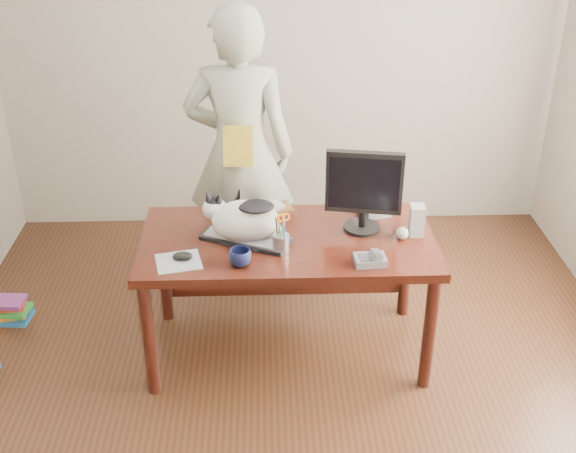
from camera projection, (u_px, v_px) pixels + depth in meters
The scene contains 17 objects.
room at pixel (292, 185), 3.09m from camera, with size 4.50×4.50×4.50m.
desk at pixel (287, 254), 4.05m from camera, with size 1.60×0.80×0.75m.
keyboard at pixel (246, 238), 3.88m from camera, with size 0.51×0.36×0.03m.
cat at pixel (243, 218), 3.82m from camera, with size 0.46×0.35×0.27m.
monitor at pixel (364, 187), 3.86m from camera, with size 0.41×0.23×0.47m.
pen_cup at pixel (281, 241), 3.75m from camera, with size 0.11×0.11×0.22m.
mousepad at pixel (179, 262), 3.69m from camera, with size 0.26×0.25×0.01m.
mouse at pixel (183, 256), 3.70m from camera, with size 0.11×0.09×0.04m.
coffee_mug at pixel (240, 257), 3.64m from camera, with size 0.11×0.11×0.09m, color black.
phone at pixel (371, 259), 3.67m from camera, with size 0.17×0.14×0.07m.
speaker at pixel (417, 220), 3.91m from camera, with size 0.08×0.09×0.17m.
baseball at pixel (402, 233), 3.89m from camera, with size 0.07×0.07×0.07m.
book_stack at pixel (275, 211), 4.11m from camera, with size 0.24×0.22×0.07m.
calculator at pixel (373, 207), 4.17m from camera, with size 0.21×0.24×0.06m.
person at pixel (240, 153), 4.48m from camera, with size 0.68×0.45×1.86m, color silver.
held_book at pixel (238, 146), 4.27m from camera, with size 0.18×0.12×0.25m.
book_pile_b at pixel (10, 310), 4.49m from camera, with size 0.26×0.20×0.15m.
Camera 1 is at (-0.11, -2.80, 2.67)m, focal length 45.00 mm.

